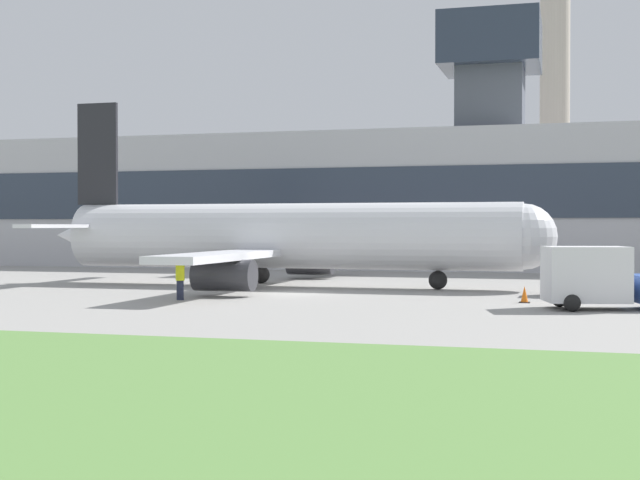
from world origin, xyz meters
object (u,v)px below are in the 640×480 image
(airplane, at_px, (283,237))
(pushback_tug, at_px, (585,276))
(baggage_truck, at_px, (602,279))
(ground_crew_person, at_px, (180,279))

(airplane, relative_size, pushback_tug, 8.71)
(airplane, xyz_separation_m, baggage_truck, (16.80, -9.51, -1.52))
(ground_crew_person, bearing_deg, airplane, 80.09)
(airplane, xyz_separation_m, ground_crew_person, (-1.73, -9.92, -1.83))
(ground_crew_person, bearing_deg, pushback_tug, 21.95)
(airplane, bearing_deg, pushback_tug, -9.34)
(airplane, distance_m, ground_crew_person, 10.23)
(pushback_tug, height_order, baggage_truck, baggage_truck)
(baggage_truck, bearing_deg, pushback_tug, 94.65)
(airplane, distance_m, baggage_truck, 19.36)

